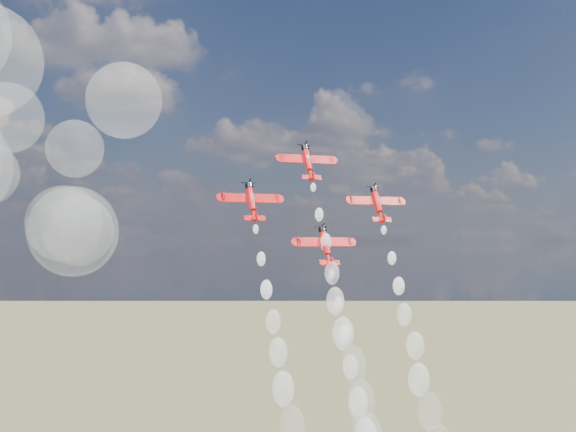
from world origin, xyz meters
The scene contains 7 objects.
plane_lead centered at (14.06, 24.77, 90.47)m, with size 11.69×5.95×7.71m.
plane_left centered at (0.56, 20.46, 82.06)m, with size 11.69×5.95×7.71m.
plane_right centered at (27.55, 20.46, 82.06)m, with size 11.69×5.95×7.71m.
plane_slot centered at (14.06, 16.16, 73.65)m, with size 11.69×5.95×7.71m.
smoke_trail_lead centered at (14.32, 4.13, 49.92)m, with size 5.14×25.26×47.48m.
smoke_trail_right centered at (27.36, -0.37, 41.74)m, with size 5.20×25.96×47.25m.
drifted_smoke_cloud centered at (-42.61, 29.25, 93.88)m, with size 49.36×33.10×52.57m.
Camera 1 is at (-48.98, -123.76, 74.31)m, focal length 50.00 mm.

